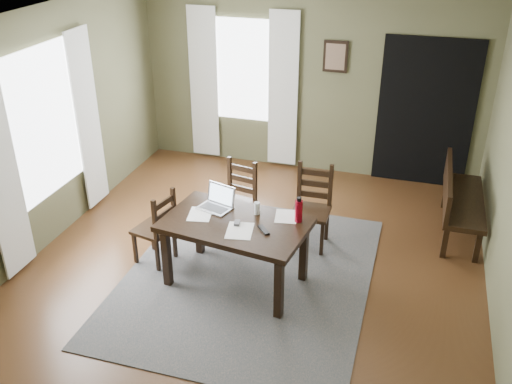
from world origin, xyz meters
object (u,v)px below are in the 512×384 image
(chair_end, at_px, (157,228))
(water_bottle, at_px, (299,211))
(chair_back_right, at_px, (312,208))
(laptop, at_px, (218,202))
(dining_table, at_px, (235,230))
(bench, at_px, (458,196))
(chair_back_left, at_px, (237,200))

(chair_end, distance_m, water_bottle, 1.64)
(chair_back_right, bearing_deg, laptop, -140.85)
(chair_back_right, bearing_deg, dining_table, -122.09)
(bench, xyz_separation_m, laptop, (-2.52, -1.52, 0.32))
(chair_end, distance_m, chair_back_right, 1.80)
(dining_table, relative_size, chair_back_left, 1.70)
(laptop, bearing_deg, dining_table, -24.94)
(bench, height_order, laptop, laptop)
(chair_end, height_order, chair_back_right, chair_back_right)
(chair_back_right, relative_size, laptop, 2.41)
(chair_back_right, relative_size, bench, 0.68)
(laptop, bearing_deg, chair_back_left, 108.81)
(bench, bearing_deg, dining_table, 128.41)
(chair_back_left, distance_m, chair_back_right, 0.91)
(dining_table, bearing_deg, chair_end, -179.18)
(dining_table, height_order, water_bottle, water_bottle)
(dining_table, xyz_separation_m, bench, (2.24, 1.78, -0.17))
(dining_table, distance_m, chair_back_left, 1.03)
(dining_table, distance_m, water_bottle, 0.68)
(bench, bearing_deg, laptop, 121.11)
(dining_table, distance_m, bench, 2.87)
(bench, bearing_deg, chair_back_right, 115.36)
(chair_end, xyz_separation_m, bench, (3.21, 1.66, 0.05))
(dining_table, xyz_separation_m, water_bottle, (0.62, 0.20, 0.22))
(dining_table, relative_size, chair_end, 1.77)
(bench, distance_m, water_bottle, 2.29)
(chair_end, bearing_deg, chair_back_left, 154.58)
(chair_end, height_order, bench, chair_end)
(chair_end, relative_size, water_bottle, 3.24)
(chair_back_left, height_order, bench, chair_back_left)
(chair_back_right, distance_m, bench, 1.81)
(dining_table, distance_m, chair_back_right, 1.18)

